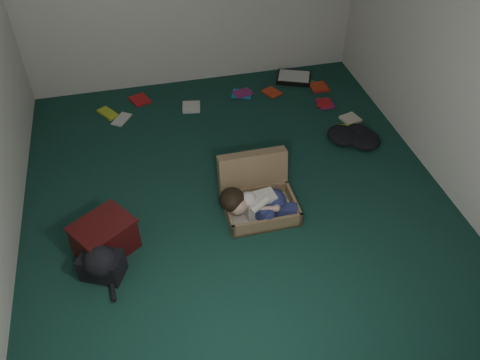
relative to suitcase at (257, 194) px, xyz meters
name	(u,v)px	position (x,y,z in m)	size (l,w,h in m)	color
floor	(236,197)	(-0.17, 0.15, -0.14)	(4.50, 4.50, 0.00)	#153D32
wall_front	(343,318)	(-0.17, -2.10, 1.16)	(4.50, 4.50, 0.00)	white
wall_right	(460,51)	(1.83, 0.15, 1.16)	(4.50, 4.50, 0.00)	white
suitcase	(257,194)	(0.00, 0.00, 0.00)	(0.66, 0.64, 0.48)	#8F734F
person	(257,204)	(-0.04, -0.16, 0.04)	(0.71, 0.34, 0.30)	silver
maroon_bin	(105,237)	(-1.41, -0.24, 0.02)	(0.61, 0.58, 0.33)	#410D0D
backpack	(102,265)	(-1.45, -0.49, -0.02)	(0.42, 0.33, 0.25)	black
clothing_pile	(353,138)	(1.26, 0.69, -0.08)	(0.43, 0.35, 0.14)	black
paper_tray	(294,78)	(1.05, 2.10, -0.11)	(0.52, 0.46, 0.06)	black
book_scatter	(248,104)	(0.33, 1.68, -0.13)	(2.93, 1.45, 0.02)	#BAD425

